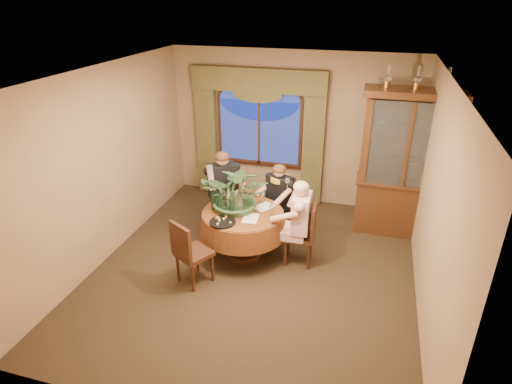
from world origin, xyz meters
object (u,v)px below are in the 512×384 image
(oil_lamp_right, at_px, (448,79))
(wine_bottle_5, at_px, (214,200))
(chair_back, at_px, (230,201))
(wine_bottle_0, at_px, (219,200))
(chair_right, at_px, (299,234))
(person_scarf, at_px, (279,200))
(oil_lamp_left, at_px, (388,76))
(chair_back_right, at_px, (277,206))
(centerpiece_plant, at_px, (237,169))
(china_cabinet, at_px, (404,165))
(person_back, at_px, (223,191))
(wine_bottle_3, at_px, (220,196))
(stoneware_vase, at_px, (239,199))
(oil_lamp_center, at_px, (418,78))
(dining_table, at_px, (243,234))
(wine_bottle_1, at_px, (229,195))
(person_pink, at_px, (301,224))
(chair_front_left, at_px, (194,252))
(wine_bottle_4, at_px, (229,199))
(wine_bottle_2, at_px, (231,203))
(olive_bowl, at_px, (245,213))

(oil_lamp_right, bearing_deg, wine_bottle_5, -154.78)
(chair_back, xyz_separation_m, wine_bottle_0, (0.13, -0.82, 0.44))
(chair_right, height_order, person_scarf, person_scarf)
(chair_right, distance_m, person_scarf, 0.85)
(oil_lamp_left, relative_size, chair_back_right, 0.35)
(chair_back_right, height_order, wine_bottle_5, wine_bottle_5)
(centerpiece_plant, height_order, wine_bottle_0, centerpiece_plant)
(china_cabinet, xyz_separation_m, wine_bottle_0, (-2.59, -1.45, -0.28))
(person_back, distance_m, wine_bottle_3, 0.66)
(chair_right, height_order, stoneware_vase, stoneware_vase)
(person_scarf, bearing_deg, chair_back_right, -27.81)
(oil_lamp_center, distance_m, chair_back_right, 2.88)
(oil_lamp_center, relative_size, centerpiece_plant, 0.31)
(dining_table, relative_size, chair_back_right, 1.35)
(oil_lamp_right, height_order, stoneware_vase, oil_lamp_right)
(wine_bottle_1, relative_size, wine_bottle_5, 1.00)
(dining_table, bearing_deg, chair_right, 4.18)
(person_back, bearing_deg, wine_bottle_3, 67.42)
(oil_lamp_right, bearing_deg, person_pink, -142.38)
(chair_front_left, xyz_separation_m, stoneware_vase, (0.34, 0.93, 0.40))
(centerpiece_plant, bearing_deg, dining_table, -39.04)
(dining_table, relative_size, wine_bottle_4, 3.92)
(wine_bottle_3, bearing_deg, oil_lamp_right, 23.43)
(chair_back_right, bearing_deg, wine_bottle_3, 67.25)
(chair_right, bearing_deg, oil_lamp_center, -50.23)
(wine_bottle_0, bearing_deg, oil_lamp_left, 33.63)
(wine_bottle_2, relative_size, wine_bottle_3, 1.00)
(china_cabinet, relative_size, stoneware_vase, 9.23)
(stoneware_vase, relative_size, wine_bottle_1, 0.78)
(oil_lamp_left, relative_size, chair_back, 0.35)
(dining_table, distance_m, olive_bowl, 0.41)
(chair_front_left, distance_m, centerpiece_plant, 1.31)
(chair_back, distance_m, person_back, 0.25)
(dining_table, relative_size, stoneware_vase, 5.00)
(chair_back, bearing_deg, person_back, 18.88)
(stoneware_vase, xyz_separation_m, wine_bottle_5, (-0.33, -0.18, 0.04))
(person_scarf, distance_m, wine_bottle_2, 1.03)
(chair_back_right, distance_m, wine_bottle_3, 1.11)
(oil_lamp_center, xyz_separation_m, olive_bowl, (-2.18, -1.47, -1.78))
(wine_bottle_5, bearing_deg, oil_lamp_left, 32.79)
(person_pink, height_order, wine_bottle_0, person_pink)
(centerpiece_plant, bearing_deg, wine_bottle_2, -105.14)
(dining_table, height_order, stoneware_vase, stoneware_vase)
(oil_lamp_center, height_order, oil_lamp_right, same)
(wine_bottle_1, xyz_separation_m, wine_bottle_2, (0.13, -0.26, 0.00))
(oil_lamp_left, bearing_deg, chair_right, -126.11)
(wine_bottle_0, distance_m, wine_bottle_1, 0.22)
(wine_bottle_3, bearing_deg, centerpiece_plant, -2.77)
(chair_front_left, bearing_deg, centerpiece_plant, 97.64)
(centerpiece_plant, xyz_separation_m, wine_bottle_1, (-0.18, 0.09, -0.47))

